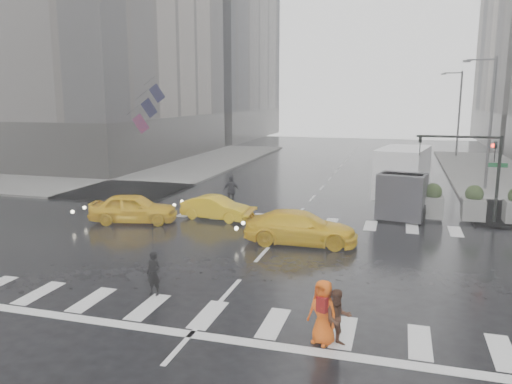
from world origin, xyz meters
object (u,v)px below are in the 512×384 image
(taxi_mid, at_px, (216,208))
(box_truck, at_px, (402,178))
(pedestrian_orange, at_px, (323,312))
(pedestrian_brown, at_px, (338,318))
(traffic_signal_pole, at_px, (478,161))
(taxi_front, at_px, (134,208))

(taxi_mid, height_order, box_truck, box_truck)
(pedestrian_orange, distance_m, taxi_mid, 14.03)
(pedestrian_brown, distance_m, pedestrian_orange, 0.41)
(traffic_signal_pole, xyz_separation_m, box_truck, (-3.58, 2.06, -1.36))
(pedestrian_brown, bearing_deg, pedestrian_orange, 148.82)
(traffic_signal_pole, distance_m, taxi_mid, 13.52)
(traffic_signal_pole, height_order, taxi_mid, traffic_signal_pole)
(pedestrian_orange, relative_size, taxi_mid, 0.47)
(pedestrian_brown, bearing_deg, taxi_front, 112.24)
(pedestrian_brown, height_order, pedestrian_orange, pedestrian_orange)
(taxi_mid, bearing_deg, pedestrian_orange, -140.12)
(taxi_front, xyz_separation_m, box_truck, (13.19, 6.79, 1.10))
(pedestrian_brown, distance_m, taxi_front, 15.42)
(traffic_signal_pole, height_order, pedestrian_brown, traffic_signal_pole)
(traffic_signal_pole, distance_m, pedestrian_brown, 15.85)
(pedestrian_brown, distance_m, taxi_mid, 14.27)
(taxi_front, xyz_separation_m, taxi_mid, (3.82, 1.83, -0.14))
(pedestrian_brown, height_order, taxi_mid, pedestrian_brown)
(traffic_signal_pole, distance_m, pedestrian_orange, 15.94)
(pedestrian_brown, xyz_separation_m, pedestrian_orange, (-0.39, 0.03, 0.11))
(taxi_front, distance_m, box_truck, 14.88)
(pedestrian_orange, bearing_deg, pedestrian_brown, 21.74)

